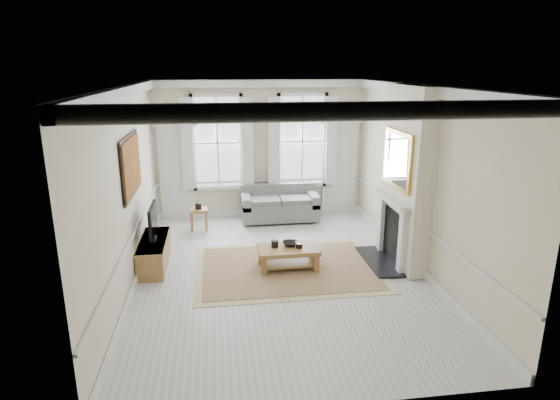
{
  "coord_description": "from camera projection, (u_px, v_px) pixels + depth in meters",
  "views": [
    {
      "loc": [
        -1.09,
        -7.92,
        3.72
      ],
      "look_at": [
        0.08,
        0.56,
        1.25
      ],
      "focal_mm": 30.0,
      "sensor_mm": 36.0,
      "label": 1
    }
  ],
  "objects": [
    {
      "name": "chimney_breast",
      "position": [
        406.0,
        177.0,
        8.75
      ],
      "size": [
        0.35,
        1.7,
        3.38
      ],
      "primitive_type": "cube",
      "color": "beige",
      "rests_on": "floor"
    },
    {
      "name": "door_right",
      "position": [
        340.0,
        169.0,
        12.05
      ],
      "size": [
        0.9,
        0.08,
        2.3
      ],
      "primitive_type": "cube",
      "color": "silver",
      "rests_on": "floor"
    },
    {
      "name": "ceiling",
      "position": [
        280.0,
        85.0,
        7.77
      ],
      "size": [
        7.2,
        7.2,
        0.0
      ],
      "primitive_type": "plane",
      "rotation": [
        3.14,
        0.0,
        0.0
      ],
      "color": "white",
      "rests_on": "back_wall"
    },
    {
      "name": "ceramic_pot_b",
      "position": [
        299.0,
        246.0,
        8.75
      ],
      "size": [
        0.13,
        0.13,
        0.09
      ],
      "primitive_type": "cylinder",
      "color": "black",
      "rests_on": "coffee_table"
    },
    {
      "name": "right_wall",
      "position": [
        420.0,
        180.0,
        8.59
      ],
      "size": [
        0.0,
        7.2,
        7.2
      ],
      "primitive_type": "plane",
      "rotation": [
        1.57,
        0.0,
        -1.57
      ],
      "color": "beige",
      "rests_on": "floor"
    },
    {
      "name": "door_left",
      "position": [
        178.0,
        174.0,
        11.52
      ],
      "size": [
        0.9,
        0.08,
        2.3
      ],
      "primitive_type": "cube",
      "color": "silver",
      "rests_on": "floor"
    },
    {
      "name": "side_table",
      "position": [
        199.0,
        213.0,
        10.93
      ],
      "size": [
        0.45,
        0.45,
        0.5
      ],
      "rotation": [
        0.0,
        0.0,
        0.1
      ],
      "color": "brown",
      "rests_on": "floor"
    },
    {
      "name": "bowl",
      "position": [
        290.0,
        244.0,
        8.87
      ],
      "size": [
        0.32,
        0.32,
        0.07
      ],
      "primitive_type": "imported",
      "rotation": [
        0.0,
        0.0,
        -0.1
      ],
      "color": "black",
      "rests_on": "coffee_table"
    },
    {
      "name": "tv",
      "position": [
        153.0,
        220.0,
        8.77
      ],
      "size": [
        0.08,
        0.9,
        0.68
      ],
      "color": "black",
      "rests_on": "tv_stand"
    },
    {
      "name": "painting",
      "position": [
        131.0,
        166.0,
        8.1
      ],
      "size": [
        0.05,
        1.66,
        1.06
      ],
      "primitive_type": "cube",
      "color": "#A9671D",
      "rests_on": "left_wall"
    },
    {
      "name": "left_wall",
      "position": [
        128.0,
        190.0,
        7.9
      ],
      "size": [
        0.0,
        7.2,
        7.2
      ],
      "primitive_type": "plane",
      "rotation": [
        1.57,
        0.0,
        1.57
      ],
      "color": "beige",
      "rests_on": "floor"
    },
    {
      "name": "fireplace",
      "position": [
        391.0,
        227.0,
        8.99
      ],
      "size": [
        0.21,
        1.45,
        1.33
      ],
      "color": "silver",
      "rests_on": "floor"
    },
    {
      "name": "window_right",
      "position": [
        302.0,
        141.0,
        11.7
      ],
      "size": [
        1.26,
        0.2,
        2.2
      ],
      "primitive_type": null,
      "color": "#B2BCC6",
      "rests_on": "back_wall"
    },
    {
      "name": "mirror",
      "position": [
        397.0,
        159.0,
        8.63
      ],
      "size": [
        0.06,
        1.26,
        1.06
      ],
      "primitive_type": "cube",
      "color": "gold",
      "rests_on": "chimney_breast"
    },
    {
      "name": "sofa",
      "position": [
        279.0,
        206.0,
        11.63
      ],
      "size": [
        1.87,
        0.91,
        0.86
      ],
      "color": "#5E5E5B",
      "rests_on": "floor"
    },
    {
      "name": "floor",
      "position": [
        280.0,
        273.0,
        8.72
      ],
      "size": [
        7.2,
        7.2,
        0.0
      ],
      "primitive_type": "plane",
      "color": "#B7B5AD",
      "rests_on": "ground"
    },
    {
      "name": "ceramic_pot_a",
      "position": [
        275.0,
        244.0,
        8.78
      ],
      "size": [
        0.13,
        0.13,
        0.13
      ],
      "primitive_type": "cylinder",
      "color": "black",
      "rests_on": "coffee_table"
    },
    {
      "name": "window_left",
      "position": [
        218.0,
        143.0,
        11.43
      ],
      "size": [
        1.26,
        0.2,
        2.2
      ],
      "primitive_type": null,
      "color": "#B2BCC6",
      "rests_on": "back_wall"
    },
    {
      "name": "rug",
      "position": [
        288.0,
        268.0,
        8.9
      ],
      "size": [
        3.5,
        2.6,
        0.02
      ],
      "primitive_type": "cube",
      "color": "#93734B",
      "rests_on": "floor"
    },
    {
      "name": "hearth",
      "position": [
        379.0,
        261.0,
        9.16
      ],
      "size": [
        0.55,
        1.5,
        0.05
      ],
      "primitive_type": "cube",
      "color": "black",
      "rests_on": "floor"
    },
    {
      "name": "back_wall",
      "position": [
        260.0,
        149.0,
        11.67
      ],
      "size": [
        5.2,
        0.0,
        5.2
      ],
      "primitive_type": "plane",
      "rotation": [
        1.57,
        0.0,
        0.0
      ],
      "color": "beige",
      "rests_on": "floor"
    },
    {
      "name": "coffee_table",
      "position": [
        288.0,
        251.0,
        8.8
      ],
      "size": [
        1.16,
        0.69,
        0.43
      ],
      "rotation": [
        0.0,
        0.0,
        0.02
      ],
      "color": "brown",
      "rests_on": "rug"
    },
    {
      "name": "tv_stand",
      "position": [
        154.0,
        253.0,
        8.95
      ],
      "size": [
        0.48,
        1.49,
        0.53
      ],
      "primitive_type": "cube",
      "color": "brown",
      "rests_on": "floor"
    }
  ]
}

